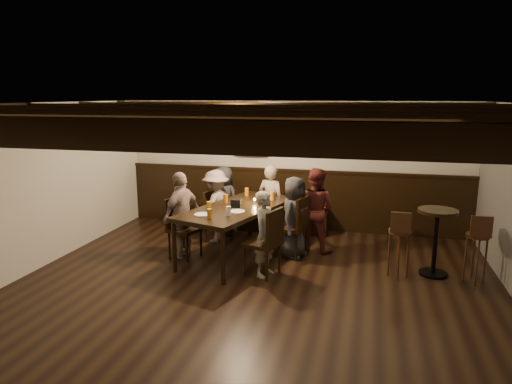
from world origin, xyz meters
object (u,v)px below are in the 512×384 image
(chair_left_far, at_px, (184,239))
(person_bench_left, at_px, (224,200))
(chair_right_far, at_px, (264,255))
(bar_stool_right, at_px, (476,257))
(person_left_far, at_px, (182,215))
(high_top_table, at_px, (436,232))
(chair_right_near, at_px, (292,238))
(person_right_far, at_px, (265,234))
(bar_stool_left, at_px, (398,252))
(person_right_near, at_px, (294,217))
(person_bench_right, at_px, (315,210))
(dining_table, at_px, (238,211))
(person_left_near, at_px, (216,206))
(person_bench_centre, at_px, (271,202))
(chair_left_near, at_px, (218,226))

(chair_left_far, xyz_separation_m, person_bench_left, (0.22, 1.34, 0.34))
(chair_right_far, distance_m, bar_stool_right, 2.87)
(person_left_far, xyz_separation_m, high_top_table, (3.75, 0.16, -0.05))
(chair_right_near, relative_size, bar_stool_right, 1.00)
(chair_right_near, bearing_deg, person_right_far, -178.12)
(chair_left_far, xyz_separation_m, chair_right_near, (1.64, 0.44, 0.01))
(person_right_far, bearing_deg, person_left_far, 90.00)
(person_right_far, distance_m, bar_stool_left, 1.87)
(person_left_far, bearing_deg, high_top_table, 109.33)
(chair_right_far, relative_size, person_right_near, 0.76)
(person_bench_right, bearing_deg, person_right_far, 83.66)
(bar_stool_left, bearing_deg, person_bench_right, 147.49)
(chair_right_near, relative_size, person_bench_left, 0.78)
(person_left_far, relative_size, high_top_table, 1.42)
(dining_table, distance_m, high_top_table, 2.90)
(bar_stool_right, bearing_deg, person_left_far, 179.64)
(person_right_far, bearing_deg, dining_table, 59.04)
(bar_stool_left, bearing_deg, chair_right_far, -166.84)
(chair_left_far, distance_m, person_right_far, 1.50)
(dining_table, height_order, chair_right_near, chair_right_near)
(person_bench_left, distance_m, person_right_near, 1.71)
(chair_right_far, xyz_separation_m, person_bench_left, (-1.16, 1.76, 0.33))
(dining_table, distance_m, person_left_near, 0.88)
(person_bench_centre, distance_m, person_right_near, 0.96)
(person_bench_centre, bearing_deg, person_bench_right, 170.54)
(chair_left_near, xyz_separation_m, bar_stool_right, (3.96, -0.84, 0.09))
(chair_left_near, bearing_deg, person_bench_left, -158.04)
(dining_table, relative_size, person_left_far, 1.74)
(chair_right_near, distance_m, chair_right_far, 0.90)
(person_bench_left, bearing_deg, person_right_far, 140.71)
(person_right_near, bearing_deg, chair_right_far, 178.12)
(bar_stool_right, bearing_deg, high_top_table, 162.25)
(chair_left_near, bearing_deg, person_left_near, -90.00)
(person_bench_centre, distance_m, high_top_table, 2.80)
(chair_right_far, bearing_deg, person_bench_right, -7.57)
(person_right_near, height_order, bar_stool_right, person_right_near)
(chair_left_far, relative_size, person_bench_left, 0.75)
(chair_left_near, height_order, high_top_table, high_top_table)
(chair_left_near, height_order, person_bench_right, person_bench_right)
(chair_left_near, relative_size, chair_left_far, 0.94)
(person_bench_centre, relative_size, high_top_table, 1.39)
(chair_right_far, xyz_separation_m, bar_stool_left, (1.84, 0.38, 0.06))
(dining_table, height_order, chair_left_near, chair_left_near)
(person_right_far, height_order, bar_stool_left, person_right_far)
(bar_stool_right, bearing_deg, dining_table, 176.07)
(chair_right_near, bearing_deg, chair_right_far, 180.00)
(chair_right_near, bearing_deg, person_left_near, 90.00)
(person_bench_centre, xyz_separation_m, bar_stool_left, (2.09, -1.26, -0.30))
(chair_right_far, relative_size, person_bench_right, 0.71)
(bar_stool_left, bearing_deg, person_right_near, 164.52)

